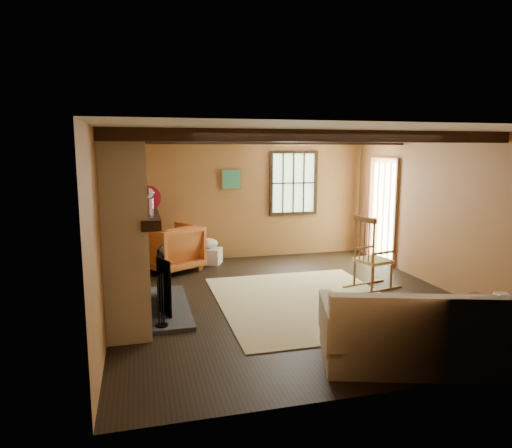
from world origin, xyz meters
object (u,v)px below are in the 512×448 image
object	(u,v)px
rocking_chair	(371,258)
sofa	(425,337)
laundry_basket	(208,256)
armchair	(171,248)
fireplace	(130,232)

from	to	relation	value
rocking_chair	sofa	size ratio (longest dim) A/B	0.52
rocking_chair	sofa	distance (m)	2.61
rocking_chair	sofa	bearing A→B (deg)	149.06
sofa	laundry_basket	size ratio (longest dim) A/B	4.46
rocking_chair	armchair	world-z (taller)	rocking_chair
fireplace	rocking_chair	distance (m)	3.70
fireplace	armchair	xyz separation A→B (m)	(0.66, 2.03, -0.68)
sofa	armchair	world-z (taller)	armchair
rocking_chair	laundry_basket	world-z (taller)	rocking_chair
rocking_chair	armchair	size ratio (longest dim) A/B	1.26
fireplace	armchair	bearing A→B (deg)	71.92
fireplace	sofa	world-z (taller)	fireplace
rocking_chair	laundry_basket	size ratio (longest dim) A/B	2.34
rocking_chair	fireplace	bearing A→B (deg)	78.02
rocking_chair	sofa	xyz separation A→B (m)	(-0.74, -2.50, -0.20)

